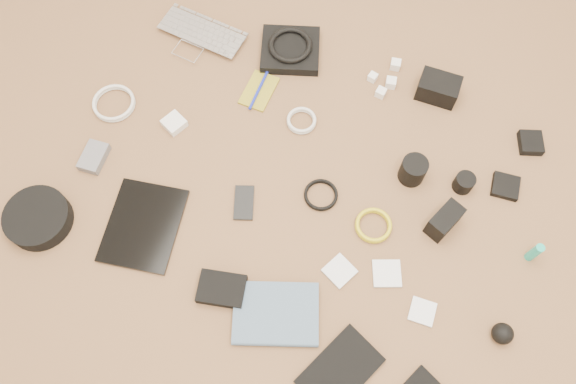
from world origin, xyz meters
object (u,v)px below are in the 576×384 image
at_px(laptop, 196,41).
at_px(phone, 244,203).
at_px(dslr_camera, 438,88).
at_px(tablet, 143,225).
at_px(paperback, 275,346).
at_px(headphone_case, 38,218).

distance_m(laptop, phone, 0.61).
xyz_separation_m(laptop, phone, (0.40, -0.47, -0.01)).
distance_m(dslr_camera, tablet, 1.00).
bearing_deg(phone, dslr_camera, 33.36).
xyz_separation_m(laptop, paperback, (0.65, -0.81, -0.00)).
bearing_deg(paperback, headphone_case, 63.80).
height_order(dslr_camera, phone, dslr_camera).
height_order(dslr_camera, tablet, dslr_camera).
distance_m(laptop, tablet, 0.67).
height_order(tablet, paperback, paperback).
distance_m(headphone_case, paperback, 0.77).
distance_m(phone, headphone_case, 0.59).
relative_size(dslr_camera, headphone_case, 0.67).
bearing_deg(tablet, paperback, -30.20).
bearing_deg(headphone_case, tablet, 20.53).
relative_size(tablet, paperback, 1.14).
xyz_separation_m(dslr_camera, headphone_case, (-0.92, -0.88, -0.01)).
height_order(laptop, tablet, laptop).
relative_size(laptop, paperback, 1.28).
relative_size(laptop, tablet, 1.12).
bearing_deg(tablet, phone, 25.48).
height_order(laptop, paperback, same).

